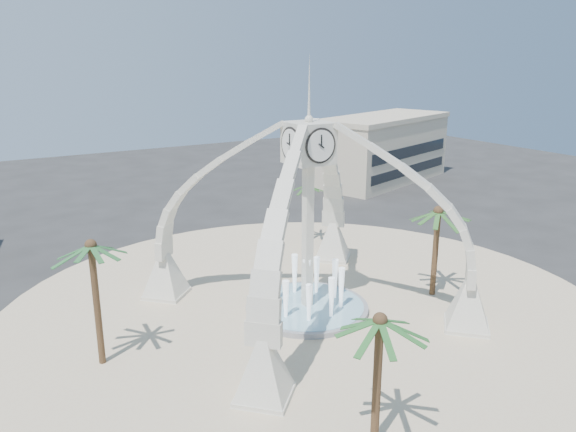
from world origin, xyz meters
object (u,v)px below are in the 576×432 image
clock_tower (308,216)px  palm_west (91,247)px  palm_south (380,322)px  fountain (307,307)px  palm_east (438,212)px  palm_north (306,186)px

clock_tower → palm_west: 13.07m
clock_tower → palm_south: clock_tower is taller
fountain → palm_east: (8.88, -2.37, 5.71)m
palm_north → palm_south: palm_south is taller
palm_south → clock_tower: bearing=69.6°
palm_east → palm_west: 22.11m
palm_south → fountain: bearing=69.6°
fountain → palm_west: bearing=178.9°
fountain → palm_east: 10.82m
palm_east → palm_north: size_ratio=1.17×
palm_east → palm_west: palm_west is taller
palm_east → palm_south: palm_east is taller
palm_east → palm_south: 16.88m
clock_tower → palm_north: bearing=57.5°
palm_north → palm_south: (-12.07, -24.12, 0.61)m
fountain → palm_east: palm_east is taller
clock_tower → palm_south: (-4.64, -12.48, -0.71)m
palm_west → palm_south: palm_west is taller
palm_east → palm_south: bearing=-143.2°
palm_west → palm_north: 23.48m
palm_west → palm_north: palm_west is taller
palm_east → palm_west: bearing=173.2°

